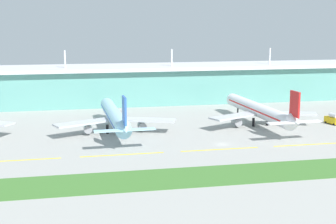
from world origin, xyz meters
The scene contains 10 objects.
ground_plane centered at (0.00, 0.00, 0.00)m, with size 600.00×600.00×0.00m, color #9E9E99.
terminal_building centered at (0.00, 95.48, 10.41)m, with size 288.00×34.00×29.41m.
airliner_near_middle centered at (-36.50, 26.50, 6.45)m, with size 48.78×66.84×18.90m.
airliner_far_middle centered at (25.25, 27.75, 6.45)m, with size 48.73×68.44×18.90m.
taxiway_stripe_west centered at (-71.00, -6.71, 0.02)m, with size 28.00×0.70×0.04m, color yellow.
taxiway_stripe_mid_west centered at (-37.00, -6.71, 0.02)m, with size 28.00×0.70×0.04m, color yellow.
taxiway_stripe_centre centered at (-3.00, -6.71, 0.02)m, with size 28.00×0.70×0.04m, color yellow.
taxiway_stripe_mid_east centered at (31.00, -6.71, 0.02)m, with size 28.00×0.70×0.04m, color yellow.
grass_verge centered at (0.00, -33.81, 0.05)m, with size 300.00×18.00×0.10m, color #3D702D.
fuel_truck centered at (57.35, 23.52, 2.26)m, with size 4.10×7.59×4.95m.
Camera 1 is at (-52.22, -159.64, 43.56)m, focal length 50.74 mm.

